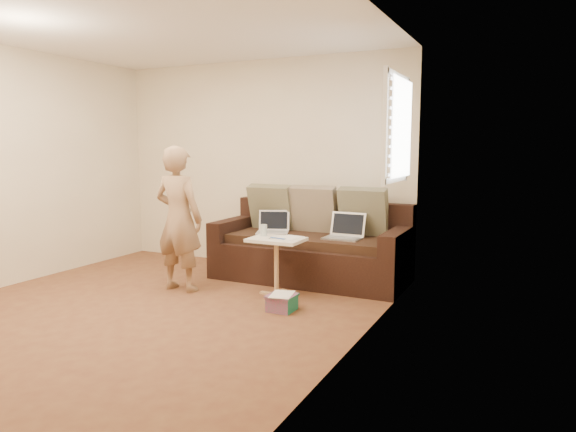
% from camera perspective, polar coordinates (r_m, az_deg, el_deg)
% --- Properties ---
extents(floor, '(4.50, 4.50, 0.00)m').
position_cam_1_polar(floor, '(5.05, -15.47, -10.19)').
color(floor, brown).
rests_on(floor, ground).
extents(ceiling, '(4.50, 4.50, 0.00)m').
position_cam_1_polar(ceiling, '(4.94, -16.60, 19.92)').
color(ceiling, white).
rests_on(ceiling, wall_back).
extents(wall_back, '(4.00, 0.00, 4.00)m').
position_cam_1_polar(wall_back, '(6.68, -3.05, 5.69)').
color(wall_back, beige).
rests_on(wall_back, ground).
extents(wall_right, '(0.00, 4.50, 4.50)m').
position_cam_1_polar(wall_right, '(3.81, 7.20, 4.23)').
color(wall_right, beige).
rests_on(wall_right, ground).
extents(window_blinds, '(0.12, 0.88, 1.08)m').
position_cam_1_polar(window_blinds, '(5.26, 12.01, 9.39)').
color(window_blinds, white).
rests_on(window_blinds, wall_right).
extents(sofa, '(2.20, 0.95, 0.85)m').
position_cam_1_polar(sofa, '(5.95, 2.43, -3.01)').
color(sofa, black).
rests_on(sofa, ground).
extents(pillow_left, '(0.55, 0.29, 0.57)m').
position_cam_1_polar(pillow_left, '(6.33, -1.82, 0.97)').
color(pillow_left, '#5D5C45').
rests_on(pillow_left, sofa).
extents(pillow_mid, '(0.55, 0.27, 0.57)m').
position_cam_1_polar(pillow_mid, '(6.13, 2.87, 0.74)').
color(pillow_mid, '#766954').
rests_on(pillow_mid, sofa).
extents(pillow_right, '(0.55, 0.28, 0.57)m').
position_cam_1_polar(pillow_right, '(5.94, 8.27, 0.45)').
color(pillow_right, '#5D5C45').
rests_on(pillow_right, sofa).
extents(laptop_silver, '(0.41, 0.30, 0.27)m').
position_cam_1_polar(laptop_silver, '(5.72, 6.00, -2.52)').
color(laptop_silver, '#B7BABC').
rests_on(laptop_silver, sofa).
extents(laptop_white, '(0.43, 0.38, 0.26)m').
position_cam_1_polar(laptop_white, '(6.06, -1.74, -1.90)').
color(laptop_white, white).
rests_on(laptop_white, sofa).
extents(person, '(0.56, 0.39, 1.54)m').
position_cam_1_polar(person, '(5.59, -11.91, -0.29)').
color(person, '#8B6C4C').
rests_on(person, ground).
extents(side_table, '(0.55, 0.38, 0.60)m').
position_cam_1_polar(side_table, '(5.33, -1.28, -5.62)').
color(side_table, silver).
rests_on(side_table, ground).
extents(drinking_glass, '(0.07, 0.07, 0.12)m').
position_cam_1_polar(drinking_glass, '(5.41, -2.68, -1.56)').
color(drinking_glass, silver).
rests_on(drinking_glass, side_table).
extents(scissors, '(0.18, 0.11, 0.02)m').
position_cam_1_polar(scissors, '(5.21, -1.15, -2.48)').
color(scissors, silver).
rests_on(scissors, side_table).
extents(paper_on_table, '(0.25, 0.33, 0.00)m').
position_cam_1_polar(paper_on_table, '(5.29, 0.02, -2.40)').
color(paper_on_table, white).
rests_on(paper_on_table, side_table).
extents(striped_box, '(0.25, 0.25, 0.16)m').
position_cam_1_polar(striped_box, '(4.91, -0.68, -9.46)').
color(striped_box, '#CA1E74').
rests_on(striped_box, ground).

